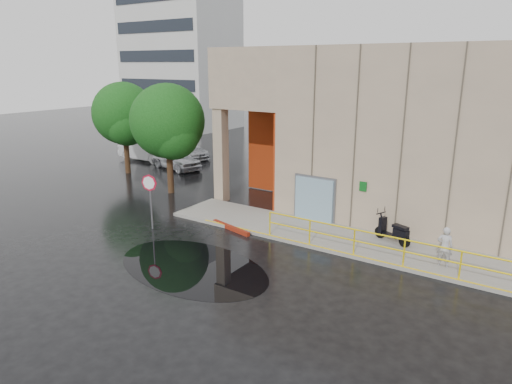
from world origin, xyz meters
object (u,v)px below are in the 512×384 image
Objects in this scene: car_b at (147,151)px; tree_near at (169,124)px; red_curb at (231,228)px; tree_far at (124,116)px; car_c at (188,150)px; person at (445,247)px; car_a at (176,158)px; stop_sign at (150,189)px; scooter at (393,225)px.

car_b is 0.75× the size of tree_near.
tree_far is (-12.36, 4.97, 3.79)m from red_curb.
car_c is 7.05m from tree_far.
person is 0.34× the size of car_a.
stop_sign is 3.99m from red_curb.
car_b is 1.04× the size of car_c.
car_a reaches higher than red_curb.
scooter reaches higher than red_curb.
stop_sign is 16.21m from car_c.
tree_near reaches higher than tree_far.
car_a reaches higher than car_c.
tree_near is at bearing -125.70° from car_a.
person is 0.59× the size of stop_sign.
car_b reaches higher than car_c.
tree_near is (8.01, -5.65, 3.20)m from car_b.
tree_near is (-13.09, 0.88, 3.05)m from scooter.
car_c is at bearing 91.39° from tree_far.
car_b is at bearing 146.83° from stop_sign.
car_b is (-21.10, 6.53, -0.14)m from scooter.
car_a is 0.71× the size of tree_near.
tree_far is at bearing 158.10° from red_curb.
stop_sign is at bearing -36.31° from tree_far.
car_c is at bearing 135.41° from stop_sign.
car_b is at bearing -26.51° from person.
car_c is (1.92, 2.58, -0.12)m from car_b.
car_c is at bearing 42.45° from car_a.
car_b is 0.77× the size of tree_far.
person reaches higher than car_b.
stop_sign is 0.41× the size of tree_near.
scooter reaches higher than car_c.
car_b reaches higher than car_a.
stop_sign is at bearing -55.27° from tree_near.
tree_far is at bearing -18.97° from person.
tree_near reaches higher than person.
person is at bearing -10.85° from tree_far.
scooter is at bearing -3.83° from tree_near.
person is at bearing -96.17° from car_c.
stop_sign reaches higher than person.
tree_far reaches higher than scooter.
person is 0.63× the size of red_curb.
car_a is at bearing -104.03° from car_b.
person is at bearing -7.82° from tree_near.
tree_near is at bearing -126.73° from car_b.
car_a is (-7.55, 9.67, -1.10)m from stop_sign.
scooter is 18.17m from car_a.
car_c is (-19.18, 9.11, -0.26)m from scooter.
car_a is 0.97× the size of car_c.
red_curb is (-8.90, -0.89, -0.81)m from person.
tree_near reaches higher than car_a.
scooter is at bearing -108.69° from car_b.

